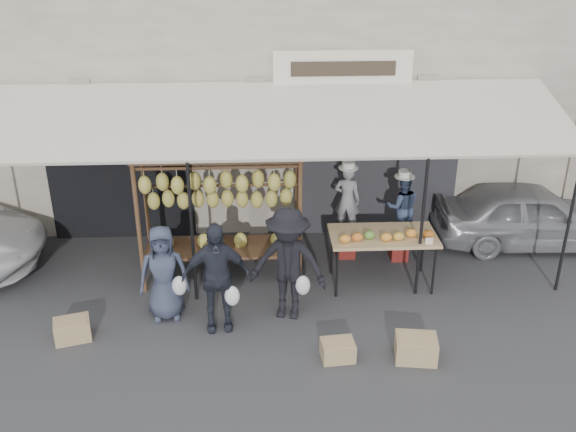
# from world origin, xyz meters

# --- Properties ---
(ground_plane) EXTENTS (90.00, 90.00, 0.00)m
(ground_plane) POSITION_xyz_m (0.00, 0.00, 0.00)
(ground_plane) COLOR #2D2D30
(shophouse) EXTENTS (24.00, 6.15, 7.30)m
(shophouse) POSITION_xyz_m (-0.00, 6.50, 3.65)
(shophouse) COLOR beige
(shophouse) RESTS_ON ground_plane
(awning) EXTENTS (10.00, 2.35, 2.92)m
(awning) POSITION_xyz_m (0.01, 2.28, 2.57)
(awning) COLOR beige
(awning) RESTS_ON ground_plane
(banana_rack) EXTENTS (2.60, 0.90, 2.24)m
(banana_rack) POSITION_xyz_m (-0.60, 1.78, 1.57)
(banana_rack) COLOR #452A1A
(banana_rack) RESTS_ON ground_plane
(produce_table) EXTENTS (1.70, 0.90, 1.04)m
(produce_table) POSITION_xyz_m (1.98, 1.45, 0.87)
(produce_table) COLOR tan
(produce_table) RESTS_ON ground_plane
(vendor_left) EXTENTS (0.52, 0.42, 1.23)m
(vendor_left) POSITION_xyz_m (1.53, 2.48, 1.09)
(vendor_left) COLOR gray
(vendor_left) RESTS_ON stool_left
(vendor_right) EXTENTS (0.59, 0.47, 1.17)m
(vendor_right) POSITION_xyz_m (2.46, 2.32, 1.00)
(vendor_right) COLOR #334160
(vendor_right) RESTS_ON stool_right
(customer_left) EXTENTS (0.77, 0.55, 1.49)m
(customer_left) POSITION_xyz_m (-1.40, 0.70, 0.74)
(customer_left) COLOR #32384D
(customer_left) RESTS_ON ground_plane
(customer_mid) EXTENTS (1.02, 0.51, 1.67)m
(customer_mid) POSITION_xyz_m (-0.61, 0.38, 0.84)
(customer_mid) COLOR #252833
(customer_mid) RESTS_ON ground_plane
(customer_right) EXTENTS (1.27, 0.92, 1.76)m
(customer_right) POSITION_xyz_m (0.42, 0.62, 0.88)
(customer_right) COLOR black
(customer_right) RESTS_ON ground_plane
(stool_left) EXTENTS (0.43, 0.43, 0.47)m
(stool_left) POSITION_xyz_m (1.53, 2.48, 0.24)
(stool_left) COLOR maroon
(stool_left) RESTS_ON ground_plane
(stool_right) EXTENTS (0.36, 0.36, 0.41)m
(stool_right) POSITION_xyz_m (2.46, 2.32, 0.21)
(stool_right) COLOR maroon
(stool_right) RESTS_ON ground_plane
(crate_near_a) EXTENTS (0.48, 0.38, 0.27)m
(crate_near_a) POSITION_xyz_m (1.05, -0.46, 0.13)
(crate_near_a) COLOR tan
(crate_near_a) RESTS_ON ground_plane
(crate_near_b) EXTENTS (0.61, 0.49, 0.33)m
(crate_near_b) POSITION_xyz_m (2.11, -0.51, 0.17)
(crate_near_b) COLOR tan
(crate_near_b) RESTS_ON ground_plane
(crate_far) EXTENTS (0.58, 0.50, 0.30)m
(crate_far) POSITION_xyz_m (-2.68, 0.18, 0.15)
(crate_far) COLOR tan
(crate_far) RESTS_ON ground_plane
(sedan) EXTENTS (3.48, 1.53, 1.17)m
(sedan) POSITION_xyz_m (4.94, 2.78, 0.58)
(sedan) COLOR gray
(sedan) RESTS_ON ground_plane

